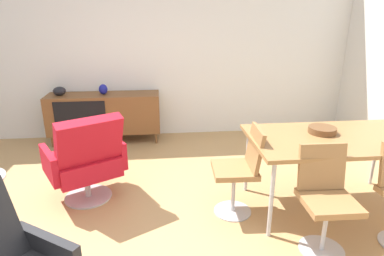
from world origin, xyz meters
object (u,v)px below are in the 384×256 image
object	(u,v)px
wooden_bowl_on_table	(322,130)
dining_chair_near_window	(241,168)
sideboard	(104,113)
vase_cobalt	(103,89)
dining_table	(336,141)
lounge_chair_red	(86,159)
dining_chair_front_left	(325,196)
vase_sculptural_dark	(59,91)

from	to	relation	value
wooden_bowl_on_table	dining_chair_near_window	world-z (taller)	dining_chair_near_window
sideboard	wooden_bowl_on_table	distance (m)	3.05
sideboard	dining_chair_near_window	bearing A→B (deg)	-52.92
sideboard	vase_cobalt	bearing A→B (deg)	8.46
dining_table	wooden_bowl_on_table	distance (m)	0.16
dining_chair_near_window	lounge_chair_red	world-z (taller)	lounge_chair_red
sideboard	dining_chair_front_left	xyz separation A→B (m)	(2.08, -2.59, 0.03)
vase_sculptural_dark	wooden_bowl_on_table	world-z (taller)	vase_sculptural_dark
dining_table	dining_chair_near_window	distance (m)	0.92
vase_cobalt	vase_sculptural_dark	distance (m)	0.61
vase_sculptural_dark	sideboard	bearing A→B (deg)	-0.18
dining_table	dining_chair_near_window	xyz separation A→B (m)	(-0.89, -0.00, -0.23)
sideboard	dining_chair_front_left	size ratio (longest dim) A/B	1.87
wooden_bowl_on_table	dining_chair_front_left	world-z (taller)	dining_chair_front_left
sideboard	dining_table	xyz separation A→B (m)	(2.43, -2.03, 0.26)
sideboard	wooden_bowl_on_table	xyz separation A→B (m)	(2.34, -1.92, 0.33)
dining_table	dining_chair_front_left	distance (m)	0.70
wooden_bowl_on_table	vase_cobalt	bearing A→B (deg)	140.48
sideboard	dining_chair_near_window	xyz separation A→B (m)	(1.54, -2.04, 0.03)
dining_chair_near_window	lounge_chair_red	distance (m)	1.52
vase_cobalt	lounge_chair_red	world-z (taller)	lounge_chair_red
vase_sculptural_dark	dining_chair_front_left	world-z (taller)	dining_chair_front_left
dining_chair_front_left	lounge_chair_red	bearing A→B (deg)	155.55
dining_chair_front_left	wooden_bowl_on_table	bearing A→B (deg)	68.49
dining_chair_near_window	lounge_chair_red	bearing A→B (deg)	166.29
vase_sculptural_dark	lounge_chair_red	size ratio (longest dim) A/B	0.19
dining_table	lounge_chair_red	distance (m)	2.40
dining_chair_near_window	dining_chair_front_left	xyz separation A→B (m)	(0.54, -0.56, 0.00)
dining_chair_near_window	dining_chair_front_left	distance (m)	0.78
vase_cobalt	lounge_chair_red	xyz separation A→B (m)	(0.05, -1.68, -0.33)
dining_table	sideboard	bearing A→B (deg)	140.04
sideboard	vase_sculptural_dark	bearing A→B (deg)	179.82
vase_sculptural_dark	lounge_chair_red	distance (m)	1.83
vase_sculptural_dark	dining_chair_front_left	bearing A→B (deg)	-44.12
vase_sculptural_dark	dining_chair_near_window	world-z (taller)	dining_chair_near_window
vase_sculptural_dark	wooden_bowl_on_table	distance (m)	3.51
sideboard	vase_cobalt	world-z (taller)	vase_cobalt
sideboard	dining_table	distance (m)	3.18
dining_chair_near_window	wooden_bowl_on_table	bearing A→B (deg)	8.18
sideboard	vase_cobalt	xyz separation A→B (m)	(0.01, 0.00, 0.35)
vase_cobalt	dining_table	world-z (taller)	vase_cobalt
vase_cobalt	wooden_bowl_on_table	distance (m)	3.02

